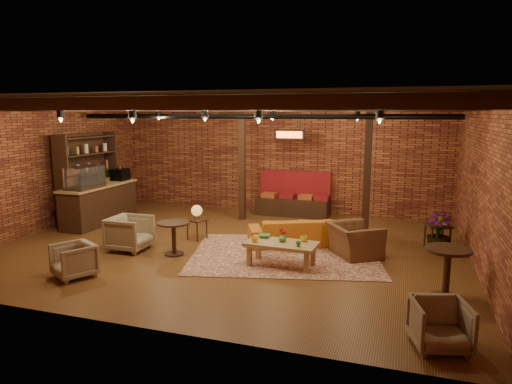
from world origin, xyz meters
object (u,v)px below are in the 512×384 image
(round_table_left, at_px, (174,233))
(side_table_book, at_px, (438,226))
(armchair_a, at_px, (130,232))
(round_table_right, at_px, (447,265))
(armchair_b, at_px, (74,259))
(armchair_right, at_px, (354,235))
(sofa, at_px, (296,231))
(plant_tall, at_px, (441,193))
(side_table_lamp, at_px, (197,213))
(armchair_far, at_px, (440,323))
(coffee_table, at_px, (281,245))

(round_table_left, distance_m, side_table_book, 5.69)
(armchair_a, bearing_deg, round_table_left, -91.14)
(armchair_a, height_order, round_table_right, round_table_right)
(armchair_b, relative_size, armchair_right, 0.66)
(sofa, relative_size, round_table_right, 2.53)
(armchair_right, bearing_deg, plant_tall, -97.77)
(side_table_lamp, xyz_separation_m, armchair_a, (-1.00, -1.25, -0.21))
(round_table_left, xyz_separation_m, armchair_far, (5.03, -2.41, -0.13))
(round_table_left, relative_size, plant_tall, 0.27)
(side_table_book, distance_m, round_table_right, 2.88)
(armchair_a, relative_size, armchair_b, 1.21)
(coffee_table, height_order, plant_tall, plant_tall)
(side_table_book, bearing_deg, round_table_right, -90.57)
(armchair_far, height_order, plant_tall, plant_tall)
(armchair_far, bearing_deg, side_table_lamp, 129.12)
(armchair_b, height_order, armchair_far, same)
(coffee_table, height_order, round_table_left, coffee_table)
(side_table_book, distance_m, plant_tall, 0.83)
(armchair_b, bearing_deg, coffee_table, 56.81)
(coffee_table, height_order, side_table_lamp, side_table_lamp)
(sofa, xyz_separation_m, armchair_a, (-3.32, -1.52, 0.10))
(armchair_a, distance_m, round_table_right, 6.33)
(armchair_far, distance_m, plant_tall, 4.43)
(coffee_table, bearing_deg, round_table_left, -179.49)
(coffee_table, relative_size, plant_tall, 0.54)
(armchair_b, relative_size, round_table_right, 0.82)
(coffee_table, bearing_deg, side_table_lamp, 152.69)
(sofa, distance_m, round_table_right, 3.71)
(armchair_far, bearing_deg, plant_tall, 71.80)
(sofa, bearing_deg, armchair_right, 137.48)
(armchair_a, xyz_separation_m, armchair_far, (6.10, -2.40, -0.07))
(armchair_right, bearing_deg, round_table_left, 73.10)
(coffee_table, bearing_deg, armchair_far, -41.69)
(sofa, distance_m, armchair_far, 4.80)
(armchair_right, bearing_deg, armchair_b, 87.46)
(coffee_table, distance_m, plant_tall, 3.61)
(round_table_right, bearing_deg, sofa, 143.32)
(armchair_far, bearing_deg, side_table_book, 71.97)
(round_table_left, bearing_deg, armchair_b, -121.79)
(coffee_table, xyz_separation_m, round_table_left, (-2.31, -0.02, 0.06))
(plant_tall, bearing_deg, round_table_right, -90.63)
(sofa, relative_size, armchair_a, 2.56)
(coffee_table, distance_m, armchair_b, 3.82)
(round_table_left, distance_m, armchair_right, 3.75)
(sofa, xyz_separation_m, round_table_right, (2.97, -2.21, 0.25))
(armchair_a, bearing_deg, armchair_far, -112.80)
(round_table_left, relative_size, armchair_a, 0.85)
(plant_tall, bearing_deg, armchair_a, -163.16)
(sofa, distance_m, coffee_table, 1.50)
(round_table_right, height_order, armchair_far, round_table_right)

